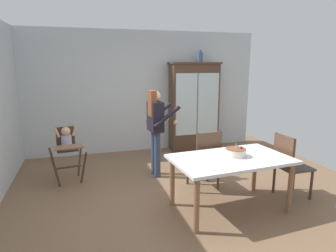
# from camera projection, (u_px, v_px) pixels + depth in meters

# --- Properties ---
(ground_plane) EXTENTS (6.24, 6.24, 0.00)m
(ground_plane) POSITION_uv_depth(u_px,v_px,m) (182.00, 196.00, 4.50)
(ground_plane) COLOR brown
(wall_back) EXTENTS (5.32, 0.06, 2.70)m
(wall_back) POSITION_uv_depth(u_px,v_px,m) (144.00, 92.00, 6.69)
(wall_back) COLOR silver
(wall_back) RESTS_ON ground_plane
(china_cabinet) EXTENTS (1.16, 0.48, 2.01)m
(china_cabinet) POSITION_uv_depth(u_px,v_px,m) (194.00, 106.00, 6.82)
(china_cabinet) COLOR #4C3323
(china_cabinet) RESTS_ON ground_plane
(ceramic_vase) EXTENTS (0.13, 0.13, 0.27)m
(ceramic_vase) POSITION_uv_depth(u_px,v_px,m) (200.00, 57.00, 6.63)
(ceramic_vase) COLOR #3D567F
(ceramic_vase) RESTS_ON china_cabinet
(high_chair_with_toddler) EXTENTS (0.65, 0.74, 0.95)m
(high_chair_with_toddler) POSITION_uv_depth(u_px,v_px,m) (67.00, 144.00, 4.94)
(high_chair_with_toddler) COLOR #4C3323
(high_chair_with_toddler) RESTS_ON ground_plane
(adult_person) EXTENTS (0.54, 0.52, 1.53)m
(adult_person) POSITION_uv_depth(u_px,v_px,m) (156.00, 123.00, 5.14)
(adult_person) COLOR #33425B
(adult_person) RESTS_ON ground_plane
(dining_table) EXTENTS (1.65, 1.07, 0.74)m
(dining_table) POSITION_uv_depth(u_px,v_px,m) (231.00, 164.00, 3.98)
(dining_table) COLOR silver
(dining_table) RESTS_ON ground_plane
(birthday_cake) EXTENTS (0.28, 0.28, 0.19)m
(birthday_cake) POSITION_uv_depth(u_px,v_px,m) (236.00, 152.00, 4.01)
(birthday_cake) COLOR beige
(birthday_cake) RESTS_ON dining_table
(dining_chair_far_side) EXTENTS (0.46, 0.46, 0.96)m
(dining_chair_far_side) POSITION_uv_depth(u_px,v_px,m) (206.00, 156.00, 4.63)
(dining_chair_far_side) COLOR #4C3323
(dining_chair_far_side) RESTS_ON ground_plane
(dining_chair_right_end) EXTENTS (0.45, 0.45, 0.96)m
(dining_chair_right_end) POSITION_uv_depth(u_px,v_px,m) (288.00, 162.00, 4.36)
(dining_chair_right_end) COLOR #4C3323
(dining_chair_right_end) RESTS_ON ground_plane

